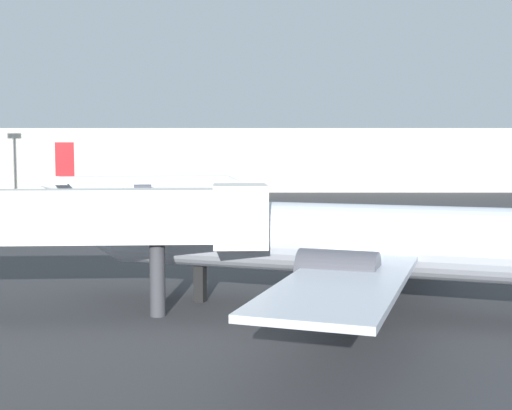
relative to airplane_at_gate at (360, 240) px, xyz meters
name	(u,v)px	position (x,y,z in m)	size (l,w,h in m)	color
airplane_at_gate	(360,240)	(0.00, 0.00, 0.00)	(29.94, 26.78, 11.39)	silver
airplane_far_left	(144,184)	(-20.61, 63.97, -0.78)	(28.95, 20.20, 8.57)	silver
jet_bridge	(60,219)	(-13.42, -0.60, 1.01)	(20.49, 3.32, 5.94)	silver
terminal_building	(257,160)	(-4.68, 97.22, 2.24)	(91.33, 18.35, 11.35)	beige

